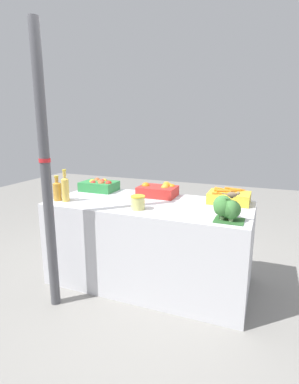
% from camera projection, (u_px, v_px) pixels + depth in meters
% --- Properties ---
extents(ground_plane, '(10.00, 10.00, 0.00)m').
position_uv_depth(ground_plane, '(150.00, 281.00, 2.97)').
color(ground_plane, gray).
extents(market_table, '(1.86, 0.86, 0.80)m').
position_uv_depth(market_table, '(150.00, 243.00, 2.88)').
color(market_table, silver).
rests_on(market_table, ground_plane).
extents(support_pole, '(0.09, 0.09, 2.26)m').
position_uv_depth(support_pole, '(46.00, 174.00, 2.35)').
color(support_pole, '#4C4C51').
rests_on(support_pole, ground_plane).
extents(apple_crate, '(0.37, 0.27, 0.13)m').
position_uv_depth(apple_crate, '(100.00, 185.00, 3.26)').
color(apple_crate, '#2D8442').
rests_on(apple_crate, market_table).
extents(orange_crate, '(0.37, 0.27, 0.14)m').
position_uv_depth(orange_crate, '(159.00, 190.00, 3.02)').
color(orange_crate, red).
rests_on(orange_crate, market_table).
extents(carrot_crate, '(0.37, 0.28, 0.13)m').
position_uv_depth(carrot_crate, '(229.00, 197.00, 2.76)').
color(carrot_crate, gold).
rests_on(carrot_crate, market_table).
extents(broccoli_pile, '(0.24, 0.20, 0.18)m').
position_uv_depth(broccoli_pile, '(227.00, 208.00, 2.26)').
color(broccoli_pile, '#2D602D').
rests_on(broccoli_pile, market_table).
extents(juice_bottle_amber, '(0.08, 0.08, 0.24)m').
position_uv_depth(juice_bottle_amber, '(57.00, 190.00, 2.84)').
color(juice_bottle_amber, gold).
rests_on(juice_bottle_amber, market_table).
extents(juice_bottle_golden, '(0.07, 0.07, 0.30)m').
position_uv_depth(juice_bottle_golden, '(65.00, 188.00, 2.80)').
color(juice_bottle_golden, gold).
rests_on(juice_bottle_golden, market_table).
extents(pickle_jar, '(0.12, 0.12, 0.12)m').
position_uv_depth(pickle_jar, '(138.00, 202.00, 2.55)').
color(pickle_jar, '#D1CC75').
rests_on(pickle_jar, market_table).
extents(sparrow_bird, '(0.14, 0.05, 0.05)m').
position_uv_depth(sparrow_bird, '(233.00, 194.00, 2.19)').
color(sparrow_bird, '#4C3D2D').
rests_on(sparrow_bird, broccoli_pile).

